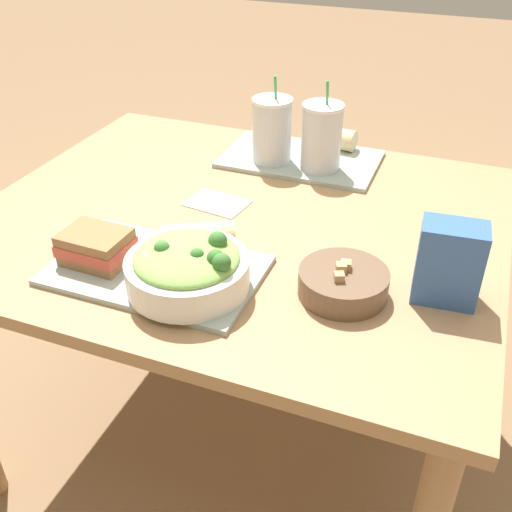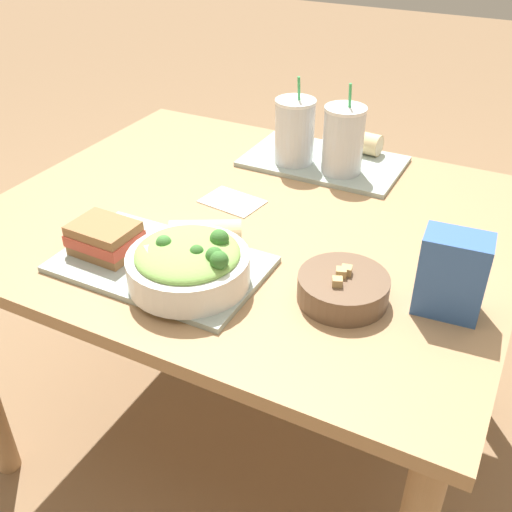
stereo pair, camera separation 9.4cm
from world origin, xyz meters
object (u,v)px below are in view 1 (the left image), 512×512
(salad_bowl, at_px, (188,267))
(sandwich_near, at_px, (96,247))
(drink_cup_red, at_px, (321,139))
(drink_cup_dark, at_px, (272,132))
(napkin_folded, at_px, (217,203))
(baguette_far, at_px, (335,138))
(soup_bowl, at_px, (343,282))
(chip_bag, at_px, (449,263))
(baguette_near, at_px, (200,237))

(salad_bowl, distance_m, sandwich_near, 0.21)
(salad_bowl, height_order, drink_cup_red, drink_cup_red)
(drink_cup_dark, xyz_separation_m, napkin_folded, (-0.04, -0.25, -0.09))
(salad_bowl, relative_size, baguette_far, 1.89)
(soup_bowl, height_order, drink_cup_dark, drink_cup_dark)
(soup_bowl, height_order, chip_bag, chip_bag)
(salad_bowl, relative_size, chip_bag, 1.48)
(salad_bowl, bearing_deg, napkin_folded, 105.83)
(baguette_near, distance_m, drink_cup_red, 0.48)
(baguette_near, bearing_deg, napkin_folded, -13.19)
(chip_bag, bearing_deg, soup_bowl, -167.24)
(napkin_folded, bearing_deg, baguette_near, -74.59)
(drink_cup_dark, relative_size, napkin_folded, 1.50)
(salad_bowl, distance_m, baguette_near, 0.13)
(baguette_far, bearing_deg, soup_bowl, -157.49)
(drink_cup_red, bearing_deg, sandwich_near, -116.68)
(baguette_far, distance_m, drink_cup_dark, 0.20)
(sandwich_near, bearing_deg, baguette_near, 35.36)
(salad_bowl, bearing_deg, baguette_far, 83.30)
(soup_bowl, bearing_deg, drink_cup_dark, 123.05)
(drink_cup_red, bearing_deg, baguette_far, 88.94)
(drink_cup_red, relative_size, napkin_folded, 1.51)
(chip_bag, bearing_deg, sandwich_near, -172.75)
(soup_bowl, xyz_separation_m, sandwich_near, (-0.47, -0.08, 0.02))
(baguette_far, bearing_deg, chip_bag, -141.80)
(baguette_near, xyz_separation_m, drink_cup_red, (0.12, 0.46, 0.05))
(baguette_near, bearing_deg, soup_bowl, -123.94)
(sandwich_near, xyz_separation_m, baguette_near, (0.17, 0.11, -0.00))
(sandwich_near, bearing_deg, salad_bowl, -1.07)
(baguette_near, height_order, drink_cup_dark, drink_cup_dark)
(baguette_far, distance_m, drink_cup_red, 0.15)
(soup_bowl, bearing_deg, baguette_far, 106.31)
(napkin_folded, bearing_deg, chip_bag, -18.63)
(drink_cup_dark, bearing_deg, baguette_far, 46.01)
(baguette_far, bearing_deg, napkin_folded, 161.74)
(baguette_near, distance_m, baguette_far, 0.61)
(drink_cup_dark, relative_size, chip_bag, 1.46)
(soup_bowl, bearing_deg, napkin_folded, 146.91)
(soup_bowl, relative_size, drink_cup_dark, 0.74)
(sandwich_near, xyz_separation_m, chip_bag, (0.65, 0.14, 0.03))
(napkin_folded, bearing_deg, sandwich_near, -109.30)
(drink_cup_dark, height_order, napkin_folded, drink_cup_dark)
(drink_cup_red, distance_m, napkin_folded, 0.32)
(napkin_folded, bearing_deg, drink_cup_dark, 80.12)
(chip_bag, bearing_deg, baguette_near, 178.35)
(drink_cup_dark, relative_size, drink_cup_red, 0.99)
(chip_bag, bearing_deg, drink_cup_red, 124.88)
(chip_bag, bearing_deg, drink_cup_dark, 133.77)
(drink_cup_dark, bearing_deg, drink_cup_red, -0.00)
(salad_bowl, height_order, soup_bowl, salad_bowl)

